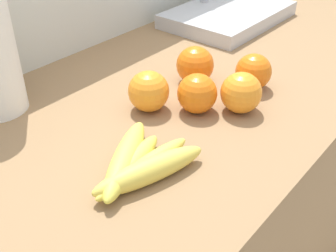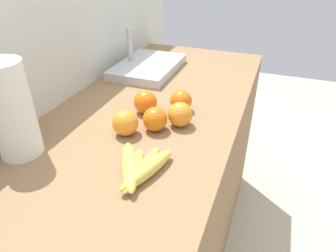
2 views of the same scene
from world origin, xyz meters
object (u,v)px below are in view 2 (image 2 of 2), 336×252
at_px(orange_back_right, 181,101).
at_px(banana_bunch, 139,168).
at_px(orange_far_right, 180,114).
at_px(orange_center, 125,123).
at_px(paper_towel_roll, 11,111).
at_px(sink_basin, 148,66).
at_px(orange_front, 155,119).
at_px(orange_right, 145,102).

bearing_deg(orange_back_right, banana_bunch, -178.79).
xyz_separation_m(orange_back_right, orange_far_right, (-0.10, -0.03, 0.00)).
bearing_deg(orange_center, paper_towel_roll, 129.58).
height_order(banana_bunch, sink_basin, sink_basin).
bearing_deg(paper_towel_roll, orange_front, -51.53).
bearing_deg(orange_far_right, banana_bunch, 175.38).
height_order(orange_front, orange_center, orange_center).
height_order(orange_front, orange_right, orange_right).
xyz_separation_m(orange_far_right, paper_towel_roll, (-0.31, 0.38, 0.10)).
distance_m(banana_bunch, orange_center, 0.21).
xyz_separation_m(orange_right, sink_basin, (0.38, 0.16, -0.02)).
xyz_separation_m(banana_bunch, orange_right, (0.32, 0.12, 0.02)).
bearing_deg(orange_front, orange_center, 125.00).
bearing_deg(orange_front, orange_far_right, -49.70).
height_order(banana_bunch, orange_center, orange_center).
xyz_separation_m(paper_towel_roll, sink_basin, (0.73, -0.08, -0.12)).
bearing_deg(orange_back_right, orange_far_right, -163.28).
xyz_separation_m(orange_right, paper_towel_roll, (-0.35, 0.24, 0.10)).
bearing_deg(orange_front, orange_right, 38.76).
height_order(orange_back_right, orange_right, orange_right).
bearing_deg(orange_far_right, orange_front, 130.30).
bearing_deg(banana_bunch, orange_front, 11.32).
distance_m(orange_back_right, orange_right, 0.13).
distance_m(banana_bunch, orange_right, 0.34).
xyz_separation_m(banana_bunch, paper_towel_roll, (-0.03, 0.36, 0.12)).
distance_m(orange_front, orange_right, 0.13).
relative_size(orange_right, orange_far_right, 1.02).
distance_m(orange_front, paper_towel_roll, 0.41).
bearing_deg(orange_back_right, sink_basin, 40.11).
bearing_deg(banana_bunch, paper_towel_roll, 94.89).
relative_size(orange_center, paper_towel_roll, 0.27).
relative_size(orange_front, paper_towel_roll, 0.26).
distance_m(orange_far_right, paper_towel_roll, 0.50).
bearing_deg(paper_towel_roll, banana_bunch, -85.11).
bearing_deg(orange_center, orange_back_right, -28.67).
xyz_separation_m(orange_front, sink_basin, (0.48, 0.24, -0.02)).
height_order(orange_right, sink_basin, sink_basin).
xyz_separation_m(orange_back_right, sink_basin, (0.33, 0.27, -0.02)).
relative_size(orange_back_right, orange_far_right, 0.96).
distance_m(paper_towel_roll, sink_basin, 0.74).
bearing_deg(orange_center, orange_front, -55.00).
distance_m(orange_center, sink_basin, 0.56).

